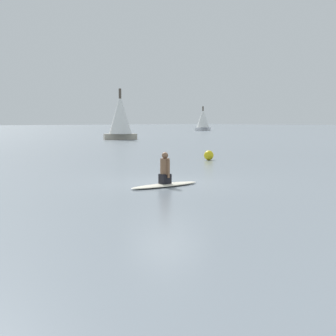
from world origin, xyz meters
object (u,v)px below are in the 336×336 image
at_px(surfboard, 165,185).
at_px(buoy_marker, 209,155).
at_px(sailboat_distant, 120,116).
at_px(person_paddler, 165,169).
at_px(sailboat_center_horizon, 203,119).

height_order(surfboard, buoy_marker, buoy_marker).
bearing_deg(sailboat_distant, person_paddler, -98.68).
bearing_deg(person_paddler, surfboard, 63.53).
relative_size(surfboard, buoy_marker, 5.15).
relative_size(person_paddler, buoy_marker, 1.95).
relative_size(sailboat_distant, buoy_marker, 10.67).
height_order(person_paddler, sailboat_center_horizon, sailboat_center_horizon).
xyz_separation_m(surfboard, person_paddler, (-0.00, -0.00, 0.52)).
bearing_deg(surfboard, sailboat_distant, -123.02).
relative_size(sailboat_center_horizon, buoy_marker, 9.48).
relative_size(sailboat_center_horizon, sailboat_distant, 0.89).
xyz_separation_m(sailboat_distant, buoy_marker, (13.51, 27.60, -2.42)).
distance_m(surfboard, sailboat_distant, 41.40).
height_order(surfboard, sailboat_center_horizon, sailboat_center_horizon).
xyz_separation_m(surfboard, sailboat_center_horizon, (-64.64, -64.19, 2.36)).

